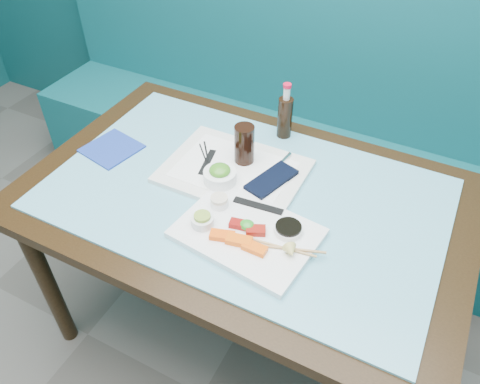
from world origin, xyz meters
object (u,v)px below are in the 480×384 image
at_px(seaweed_bowl, 220,177).
at_px(blue_napkin, 112,149).
at_px(serving_tray, 234,171).
at_px(cola_bottle_body, 285,118).
at_px(dining_table, 244,213).
at_px(cola_glass, 244,144).
at_px(booth_bench, 321,147).
at_px(sashimi_plate, 247,233).

bearing_deg(seaweed_bowl, blue_napkin, -179.27).
relative_size(serving_tray, cola_bottle_body, 2.99).
height_order(dining_table, blue_napkin, blue_napkin).
relative_size(dining_table, cola_bottle_body, 9.32).
xyz_separation_m(cola_glass, blue_napkin, (-0.45, -0.14, -0.08)).
bearing_deg(cola_bottle_body, seaweed_bowl, -101.51).
distance_m(booth_bench, sashimi_plate, 1.08).
relative_size(sashimi_plate, cola_glass, 2.82).
relative_size(dining_table, sashimi_plate, 3.64).
bearing_deg(blue_napkin, cola_glass, 16.67).
height_order(dining_table, seaweed_bowl, seaweed_bowl).
height_order(serving_tray, cola_glass, cola_glass).
bearing_deg(dining_table, booth_bench, 90.00).
distance_m(cola_glass, blue_napkin, 0.48).
xyz_separation_m(serving_tray, blue_napkin, (-0.44, -0.08, -0.01)).
xyz_separation_m(booth_bench, seaweed_bowl, (-0.08, -0.84, 0.42)).
distance_m(cola_bottle_body, blue_napkin, 0.62).
relative_size(booth_bench, dining_table, 2.14).
relative_size(booth_bench, sashimi_plate, 7.80).
bearing_deg(cola_bottle_body, blue_napkin, -144.86).
bearing_deg(serving_tray, cola_glass, 79.57).
bearing_deg(dining_table, blue_napkin, -178.82).
bearing_deg(serving_tray, blue_napkin, -169.82).
bearing_deg(blue_napkin, serving_tray, 10.31).
distance_m(sashimi_plate, blue_napkin, 0.62).
xyz_separation_m(serving_tray, cola_glass, (0.01, 0.05, 0.08)).
bearing_deg(booth_bench, blue_napkin, -121.21).
height_order(booth_bench, sashimi_plate, booth_bench).
xyz_separation_m(booth_bench, cola_bottle_body, (-0.01, -0.50, 0.46)).
relative_size(serving_tray, cola_glass, 3.30).
distance_m(serving_tray, seaweed_bowl, 0.08).
bearing_deg(cola_glass, cola_bottle_body, 76.87).
xyz_separation_m(serving_tray, cola_bottle_body, (0.06, 0.27, 0.07)).
distance_m(booth_bench, serving_tray, 0.87).
bearing_deg(booth_bench, cola_glass, -95.01).
height_order(sashimi_plate, seaweed_bowl, seaweed_bowl).
bearing_deg(booth_bench, seaweed_bowl, -95.59).
xyz_separation_m(cola_bottle_body, blue_napkin, (-0.50, -0.35, -0.07)).
height_order(dining_table, serving_tray, serving_tray).
height_order(booth_bench, seaweed_bowl, booth_bench).
bearing_deg(seaweed_bowl, serving_tray, 82.41).
xyz_separation_m(dining_table, serving_tray, (-0.07, 0.07, 0.10)).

